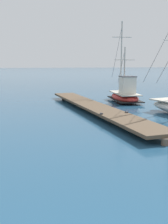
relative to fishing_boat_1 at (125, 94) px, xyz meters
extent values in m
cube|color=brown|center=(-4.04, -4.02, -0.31)|extent=(2.90, 16.96, 0.16)
cylinder|color=brown|center=(-3.49, -12.44, -0.53)|extent=(0.36, 0.36, 0.29)
cylinder|color=brown|center=(-3.86, -6.83, -0.53)|extent=(0.36, 0.36, 0.29)
cylinder|color=brown|center=(-4.23, -1.21, -0.53)|extent=(0.36, 0.36, 0.29)
cylinder|color=brown|center=(-4.59, 4.40, -0.53)|extent=(0.36, 0.36, 0.29)
cube|color=#333338|center=(-4.62, -7.44, -0.19)|extent=(0.13, 0.21, 0.08)
cube|color=#333338|center=(-3.02, -7.34, -0.19)|extent=(0.13, 0.21, 0.08)
cylinder|color=#333338|center=(0.62, -4.16, 3.31)|extent=(0.66, 2.88, 4.19)
ellipsoid|color=#AD2823|center=(0.01, 0.14, -0.28)|extent=(2.49, 4.92, 0.79)
cube|color=#B2AD9E|center=(0.01, 0.14, 0.07)|extent=(2.20, 4.43, 0.08)
cube|color=black|center=(0.01, 0.14, -0.46)|extent=(2.50, 4.83, 0.08)
cube|color=silver|center=(-0.06, -0.57, 0.82)|extent=(1.26, 1.51, 1.42)
cube|color=#3D3D42|center=(-0.06, -0.57, 1.56)|extent=(1.36, 1.63, 0.06)
cylinder|color=#B2ADA3|center=(0.04, 0.37, 2.07)|extent=(0.11, 0.11, 3.91)
cylinder|color=#B2ADA3|center=(0.04, 0.37, 2.94)|extent=(1.78, 0.25, 0.06)
cylinder|color=#333338|center=(0.16, 1.42, 2.26)|extent=(0.25, 2.03, 2.90)
cylinder|color=#B2ADA3|center=(0.16, 1.43, 3.20)|extent=(0.11, 0.11, 6.19)
cylinder|color=#B2ADA3|center=(0.16, 1.43, 4.94)|extent=(1.78, 0.25, 0.06)
cylinder|color=#333338|center=(0.34, 3.09, 3.51)|extent=(0.38, 3.20, 4.58)
camera|label=1|loc=(-9.57, -22.29, 2.67)|focal=44.48mm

